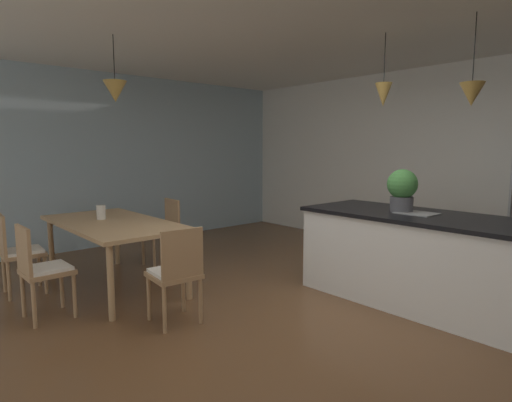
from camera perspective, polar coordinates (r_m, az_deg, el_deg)
name	(u,v)px	position (r m, az deg, el deg)	size (l,w,h in m)	color
ground_plane	(301,322)	(3.99, 6.07, -15.94)	(10.00, 8.40, 0.04)	brown
wall_back_kitchen	(463,162)	(6.47, 26.21, 4.74)	(10.00, 0.12, 2.70)	white
window_wall_left_glazing	(112,160)	(7.07, -18.92, 5.23)	(0.06, 8.40, 2.70)	#9EB7C6
dining_table	(113,227)	(4.91, -18.78, -3.37)	(1.93, 0.98, 0.74)	tan
chair_far_left	(164,230)	(5.69, -12.39, -3.81)	(0.42, 0.42, 0.87)	#A87F56
chair_kitchen_end	(176,272)	(3.79, -10.75, -9.36)	(0.44, 0.44, 0.87)	#A87F56
chair_near_right	(41,268)	(4.29, -27.10, -8.08)	(0.41, 0.41, 0.87)	#A87F56
chair_near_left	(18,250)	(5.11, -29.56, -5.84)	(0.43, 0.43, 0.87)	#A87F56
kitchen_island	(416,257)	(4.53, 20.85, -7.14)	(2.25, 0.97, 0.91)	white
pendant_over_table	(115,91)	(4.75, -18.53, 13.90)	(0.24, 0.24, 0.68)	black
pendant_over_island_main	(383,95)	(4.64, 16.86, 13.62)	(0.17, 0.17, 0.73)	black
pendant_over_island_aux	(472,94)	(4.24, 27.18, 12.76)	(0.21, 0.21, 0.79)	black
potted_plant_on_island	(402,189)	(4.50, 19.18, 1.58)	(0.30, 0.30, 0.43)	#4C4C51
vase_on_dining_table	(101,212)	(5.08, -20.24, -1.44)	(0.10, 0.10, 0.16)	silver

